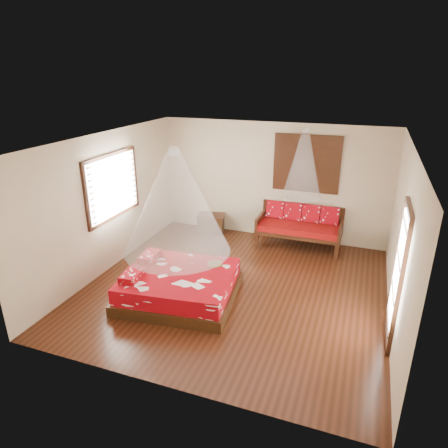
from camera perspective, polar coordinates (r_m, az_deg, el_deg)
The scene contains 10 objects.
room at distance 7.17m, azimuth 1.75°, elevation 0.66°, with size 5.54×5.54×2.84m.
bed at distance 7.39m, azimuth -6.49°, elevation -8.68°, with size 2.19×2.03×0.63m.
daybed at distance 9.49m, azimuth 10.78°, elevation -0.10°, with size 1.93×0.86×0.98m.
storage_chest at distance 10.21m, azimuth -1.87°, elevation 0.12°, with size 0.76×0.62×0.47m.
shutter_panel at distance 9.40m, azimuth 11.71°, elevation 8.43°, with size 1.52×0.06×1.32m.
window_left at distance 8.44m, azimuth -15.58°, elevation 5.23°, with size 0.10×1.74×1.34m.
glazed_door at distance 6.47m, azimuth 23.52°, elevation -6.83°, with size 0.08×1.02×2.16m.
wine_tray at distance 7.49m, azimuth -1.33°, elevation -5.37°, with size 0.29×0.29×0.23m.
mosquito_net_main at distance 6.73m, azimuth -6.92°, elevation 3.18°, with size 1.84×1.84×1.80m, color white.
mosquito_net_daybed at distance 8.93m, azimuth 11.28°, elevation 8.45°, with size 0.85×0.85×1.50m, color white.
Camera 1 is at (2.09, -6.37, 3.93)m, focal length 32.00 mm.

